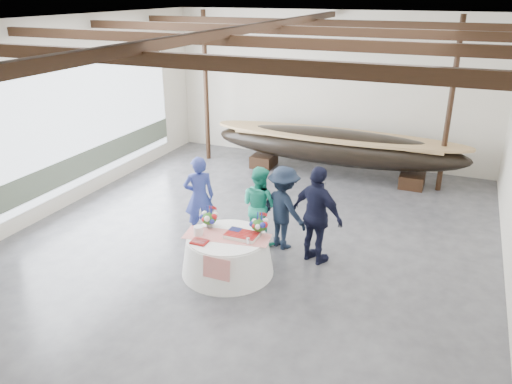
% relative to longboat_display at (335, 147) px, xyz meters
% --- Properties ---
extents(floor, '(10.00, 12.00, 0.01)m').
position_rel_longboat_display_xyz_m(floor, '(-0.61, -4.63, -0.88)').
color(floor, '#3D3D42').
rests_on(floor, ground).
extents(wall_back, '(10.00, 0.02, 4.50)m').
position_rel_longboat_display_xyz_m(wall_back, '(-0.61, 1.37, 1.37)').
color(wall_back, silver).
rests_on(wall_back, ground).
extents(wall_front, '(10.00, 0.02, 4.50)m').
position_rel_longboat_display_xyz_m(wall_front, '(-0.61, -10.63, 1.37)').
color(wall_front, silver).
rests_on(wall_front, ground).
extents(wall_left, '(0.02, 12.00, 4.50)m').
position_rel_longboat_display_xyz_m(wall_left, '(-5.61, -4.63, 1.37)').
color(wall_left, silver).
rests_on(wall_left, ground).
extents(ceiling, '(10.00, 12.00, 0.01)m').
position_rel_longboat_display_xyz_m(ceiling, '(-0.61, -4.63, 3.62)').
color(ceiling, white).
rests_on(ceiling, wall_back).
extents(pavilion_structure, '(9.80, 11.76, 4.50)m').
position_rel_longboat_display_xyz_m(pavilion_structure, '(-0.61, -3.83, 3.13)').
color(pavilion_structure, black).
rests_on(pavilion_structure, ground).
extents(open_bay, '(0.03, 7.00, 3.20)m').
position_rel_longboat_display_xyz_m(open_bay, '(-5.56, -3.63, 0.95)').
color(open_bay, silver).
rests_on(open_bay, ground).
extents(longboat_display, '(7.32, 1.46, 1.37)m').
position_rel_longboat_display_xyz_m(longboat_display, '(0.00, 0.00, 0.00)').
color(longboat_display, black).
rests_on(longboat_display, ground).
extents(banquet_table, '(1.76, 1.76, 0.76)m').
position_rel_longboat_display_xyz_m(banquet_table, '(-0.53, -6.00, -0.50)').
color(banquet_table, white).
rests_on(banquet_table, ground).
extents(tabletop_items, '(1.69, 0.97, 0.40)m').
position_rel_longboat_display_xyz_m(tabletop_items, '(-0.53, -5.83, 0.03)').
color(tabletop_items, red).
rests_on(tabletop_items, banquet_table).
extents(guest_woman_blue, '(0.79, 0.74, 1.82)m').
position_rel_longboat_display_xyz_m(guest_woman_blue, '(-1.75, -4.83, 0.03)').
color(guest_woman_blue, navy).
rests_on(guest_woman_blue, ground).
extents(guest_woman_teal, '(0.98, 0.87, 1.70)m').
position_rel_longboat_display_xyz_m(guest_woman_teal, '(-0.45, -4.61, -0.03)').
color(guest_woman_teal, '#1E9B7D').
rests_on(guest_woman_teal, ground).
extents(guest_man_left, '(1.32, 1.09, 1.77)m').
position_rel_longboat_display_xyz_m(guest_man_left, '(0.10, -4.62, 0.01)').
color(guest_man_left, black).
rests_on(guest_man_left, ground).
extents(guest_man_right, '(1.26, 0.90, 1.99)m').
position_rel_longboat_display_xyz_m(guest_man_right, '(0.91, -4.96, 0.12)').
color(guest_man_right, black).
rests_on(guest_man_right, ground).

